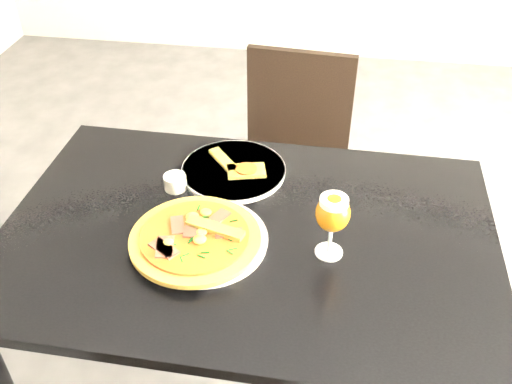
% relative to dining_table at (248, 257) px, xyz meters
% --- Properties ---
extents(dining_table, '(1.21, 0.81, 0.75)m').
position_rel_dining_table_xyz_m(dining_table, '(0.00, 0.00, 0.00)').
color(dining_table, black).
rests_on(dining_table, ground).
extents(chair_far, '(0.43, 0.43, 0.87)m').
position_rel_dining_table_xyz_m(chair_far, '(0.05, 0.68, -0.18)').
color(chair_far, black).
rests_on(chair_far, ground).
extents(plate_main, '(0.39, 0.39, 0.02)m').
position_rel_dining_table_xyz_m(plate_main, '(-0.09, -0.06, 0.10)').
color(plate_main, white).
rests_on(plate_main, dining_table).
extents(pizza, '(0.31, 0.31, 0.03)m').
position_rel_dining_table_xyz_m(pizza, '(-0.11, -0.07, 0.12)').
color(pizza, olive).
rests_on(pizza, plate_main).
extents(plate_second, '(0.38, 0.38, 0.02)m').
position_rel_dining_table_xyz_m(plate_second, '(-0.08, 0.23, 0.10)').
color(plate_second, white).
rests_on(plate_second, dining_table).
extents(crust_scraps, '(0.18, 0.14, 0.01)m').
position_rel_dining_table_xyz_m(crust_scraps, '(-0.06, 0.23, 0.11)').
color(crust_scraps, olive).
rests_on(crust_scraps, plate_second).
extents(loose_crust, '(0.11, 0.03, 0.01)m').
position_rel_dining_table_xyz_m(loose_crust, '(-0.09, 0.04, 0.09)').
color(loose_crust, olive).
rests_on(loose_crust, dining_table).
extents(sauce_cup, '(0.06, 0.06, 0.04)m').
position_rel_dining_table_xyz_m(sauce_cup, '(-0.22, 0.14, 0.11)').
color(sauce_cup, silver).
rests_on(sauce_cup, dining_table).
extents(beer_glass, '(0.08, 0.08, 0.16)m').
position_rel_dining_table_xyz_m(beer_glass, '(0.20, -0.05, 0.21)').
color(beer_glass, '#B8BDC1').
rests_on(beer_glass, dining_table).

